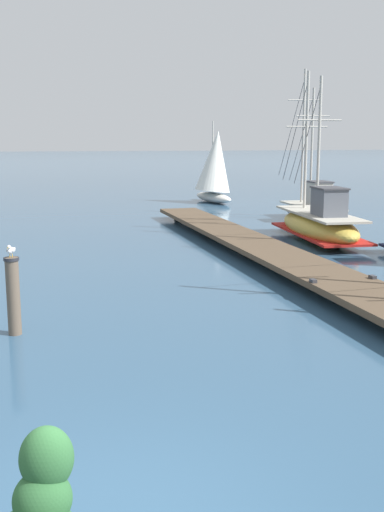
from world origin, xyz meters
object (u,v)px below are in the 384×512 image
(fishing_boat_2, at_px, (312,208))
(distant_sailboat, at_px, (215,166))
(fishing_boat_0, at_px, (319,224))
(perched_seagull, at_px, (11,250))
(mooring_piling, at_px, (13,295))

(fishing_boat_2, xyz_separation_m, distant_sailboat, (-2.03, 9.38, 1.62))
(fishing_boat_0, xyz_separation_m, perched_seagull, (-10.98, -8.97, 1.04))
(mooring_piling, relative_size, perched_seagull, 4.12)
(fishing_boat_2, distance_m, perched_seagull, 19.78)
(fishing_boat_0, distance_m, mooring_piling, 14.18)
(mooring_piling, relative_size, distant_sailboat, 0.32)
(fishing_boat_0, relative_size, distant_sailboat, 1.56)
(distant_sailboat, bearing_deg, fishing_boat_0, -91.33)
(fishing_boat_2, xyz_separation_m, perched_seagull, (-13.35, -14.55, 1.11))
(fishing_boat_2, xyz_separation_m, mooring_piling, (-13.36, -14.55, 0.22))
(fishing_boat_0, distance_m, perched_seagull, 14.22)
(fishing_boat_0, xyz_separation_m, fishing_boat_2, (2.37, 5.58, -0.07))
(fishing_boat_0, relative_size, mooring_piling, 4.89)
(fishing_boat_2, relative_size, perched_seagull, 19.40)
(fishing_boat_2, height_order, distant_sailboat, fishing_boat_2)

